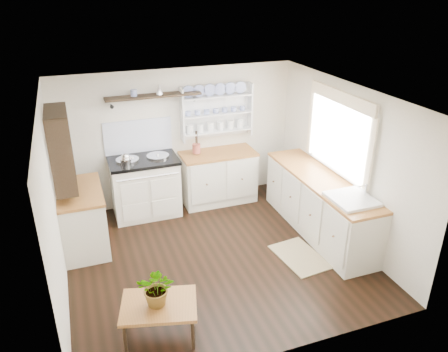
# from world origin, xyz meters

# --- Properties ---
(floor) EXTENTS (4.00, 3.80, 0.01)m
(floor) POSITION_xyz_m (0.00, 0.00, 0.00)
(floor) COLOR black
(floor) RESTS_ON ground
(wall_back) EXTENTS (4.00, 0.02, 2.30)m
(wall_back) POSITION_xyz_m (0.00, 1.90, 1.15)
(wall_back) COLOR beige
(wall_back) RESTS_ON ground
(wall_right) EXTENTS (0.02, 3.80, 2.30)m
(wall_right) POSITION_xyz_m (2.00, 0.00, 1.15)
(wall_right) COLOR beige
(wall_right) RESTS_ON ground
(wall_left) EXTENTS (0.02, 3.80, 2.30)m
(wall_left) POSITION_xyz_m (-2.00, 0.00, 1.15)
(wall_left) COLOR beige
(wall_left) RESTS_ON ground
(ceiling) EXTENTS (4.00, 3.80, 0.01)m
(ceiling) POSITION_xyz_m (0.00, 0.00, 2.30)
(ceiling) COLOR white
(ceiling) RESTS_ON wall_back
(window) EXTENTS (0.08, 1.55, 1.22)m
(window) POSITION_xyz_m (1.95, 0.15, 1.56)
(window) COLOR white
(window) RESTS_ON wall_right
(aga_cooker) EXTENTS (1.09, 0.76, 1.01)m
(aga_cooker) POSITION_xyz_m (-0.68, 1.57, 0.50)
(aga_cooker) COLOR #EFE5CF
(aga_cooker) RESTS_ON floor
(back_cabinets) EXTENTS (1.27, 0.63, 0.90)m
(back_cabinets) POSITION_xyz_m (0.60, 1.60, 0.46)
(back_cabinets) COLOR silver
(back_cabinets) RESTS_ON floor
(right_cabinets) EXTENTS (0.62, 2.43, 0.90)m
(right_cabinets) POSITION_xyz_m (1.70, 0.10, 0.46)
(right_cabinets) COLOR silver
(right_cabinets) RESTS_ON floor
(belfast_sink) EXTENTS (0.55, 0.60, 0.45)m
(belfast_sink) POSITION_xyz_m (1.70, -0.65, 0.80)
(belfast_sink) COLOR white
(belfast_sink) RESTS_ON right_cabinets
(left_cabinets) EXTENTS (0.62, 1.13, 0.90)m
(left_cabinets) POSITION_xyz_m (-1.70, 0.90, 0.46)
(left_cabinets) COLOR silver
(left_cabinets) RESTS_ON floor
(plate_rack) EXTENTS (1.20, 0.22, 0.90)m
(plate_rack) POSITION_xyz_m (0.65, 1.86, 1.56)
(plate_rack) COLOR white
(plate_rack) RESTS_ON wall_back
(high_shelf) EXTENTS (1.50, 0.29, 0.16)m
(high_shelf) POSITION_xyz_m (-0.40, 1.78, 1.91)
(high_shelf) COLOR black
(high_shelf) RESTS_ON wall_back
(left_shelving) EXTENTS (0.28, 0.80, 1.05)m
(left_shelving) POSITION_xyz_m (-1.84, 0.90, 1.55)
(left_shelving) COLOR black
(left_shelving) RESTS_ON wall_left
(kettle) EXTENTS (0.17, 0.17, 0.21)m
(kettle) POSITION_xyz_m (-0.96, 1.45, 1.04)
(kettle) COLOR silver
(kettle) RESTS_ON aga_cooker
(utensil_crock) EXTENTS (0.14, 0.14, 0.16)m
(utensil_crock) POSITION_xyz_m (0.24, 1.68, 0.99)
(utensil_crock) COLOR #9E483A
(utensil_crock) RESTS_ON back_cabinets
(center_table) EXTENTS (0.92, 0.75, 0.43)m
(center_table) POSITION_xyz_m (-1.06, -1.23, 0.39)
(center_table) COLOR brown
(center_table) RESTS_ON floor
(potted_plant) EXTENTS (0.50, 0.47, 0.43)m
(potted_plant) POSITION_xyz_m (-1.06, -1.23, 0.65)
(potted_plant) COLOR #3F7233
(potted_plant) RESTS_ON center_table
(floor_rug) EXTENTS (0.64, 0.91, 0.02)m
(floor_rug) POSITION_xyz_m (1.11, -0.45, 0.01)
(floor_rug) COLOR olive
(floor_rug) RESTS_ON floor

